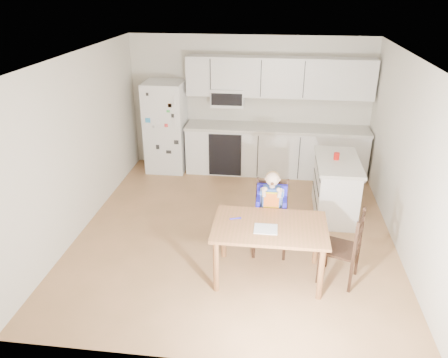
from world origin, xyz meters
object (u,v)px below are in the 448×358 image
at_px(kitchen_island, 335,187).
at_px(dining_table, 270,232).
at_px(red_cup, 337,156).
at_px(refrigerator, 166,127).
at_px(chair_side, 349,244).
at_px(chair_booster, 271,203).

distance_m(kitchen_island, dining_table, 2.01).
height_order(kitchen_island, red_cup, red_cup).
distance_m(refrigerator, chair_side, 4.39).
bearing_deg(kitchen_island, chair_side, -90.98).
distance_m(refrigerator, chair_booster, 3.32).
bearing_deg(chair_booster, kitchen_island, 50.04).
xyz_separation_m(chair_booster, chair_side, (0.94, -0.60, -0.17)).
height_order(refrigerator, kitchen_island, refrigerator).
bearing_deg(refrigerator, chair_booster, -51.53).
relative_size(refrigerator, red_cup, 15.88).
xyz_separation_m(refrigerator, kitchen_island, (3.03, -1.46, -0.39)).
xyz_separation_m(kitchen_island, dining_table, (-0.97, -1.75, 0.17)).
relative_size(kitchen_island, chair_side, 1.29).
relative_size(chair_booster, chair_side, 1.23).
height_order(refrigerator, dining_table, refrigerator).
distance_m(kitchen_island, chair_side, 1.74).
height_order(kitchen_island, dining_table, kitchen_island).
distance_m(refrigerator, red_cup, 3.33).
relative_size(refrigerator, dining_table, 1.26).
distance_m(dining_table, chair_booster, 0.62).
height_order(refrigerator, chair_side, refrigerator).
relative_size(refrigerator, chair_booster, 1.46).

